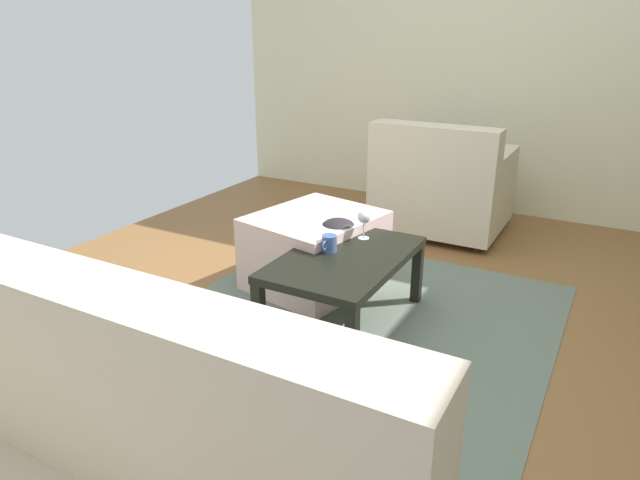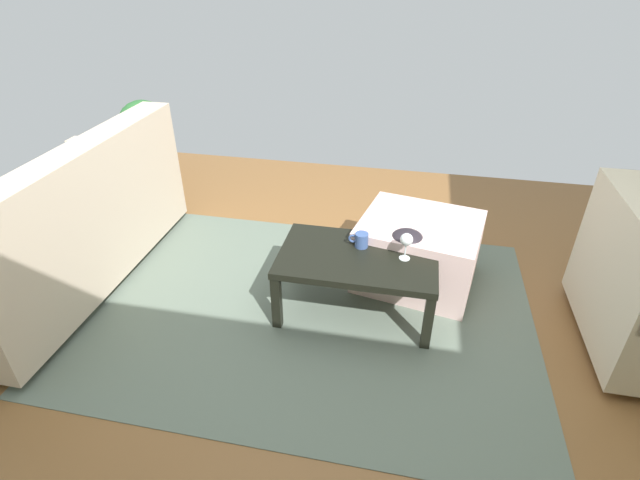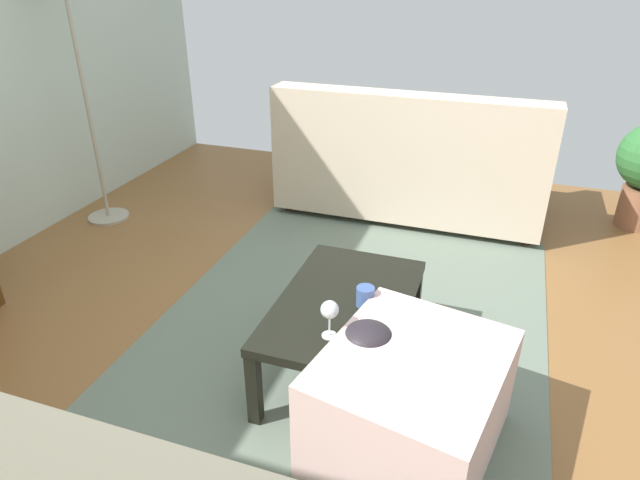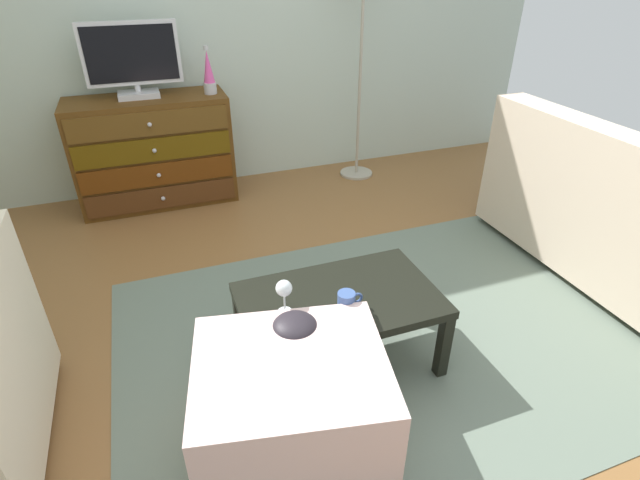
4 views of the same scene
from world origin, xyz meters
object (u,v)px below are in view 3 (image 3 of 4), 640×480
Objects in this scene: ottoman at (410,403)px; couch_large at (411,166)px; mug at (365,296)px; bowl_decorative at (368,336)px; wine_glass at (330,311)px; coffee_table at (344,309)px.

couch_large is at bearing 10.87° from ottoman.
mug is 0.16× the size of ottoman.
bowl_decorative is at bearing -173.79° from couch_large.
bowl_decorative is at bearing -91.34° from wine_glass.
wine_glass is 0.27m from mug.
coffee_table is at bearing 33.29° from bowl_decorative.
bowl_decorative is 2.09m from couch_large.
coffee_table is 7.71× the size of mug.
mug reaches higher than coffee_table.
ottoman is at bearing -141.17° from mug.
ottoman is at bearing -103.16° from wine_glass.
coffee_table is 1.82m from couch_large.
mug reaches higher than ottoman.
mug is 0.27m from bowl_decorative.
couch_large is (1.83, 0.15, -0.08)m from mug.
wine_glass is 0.09× the size of couch_large.
wine_glass is 1.38× the size of mug.
coffee_table is 0.50m from ottoman.
wine_glass reaches higher than bowl_decorative.
mug is 0.06× the size of couch_large.
coffee_table is at bearing -178.22° from couch_large.
ottoman is at bearing -169.13° from couch_large.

